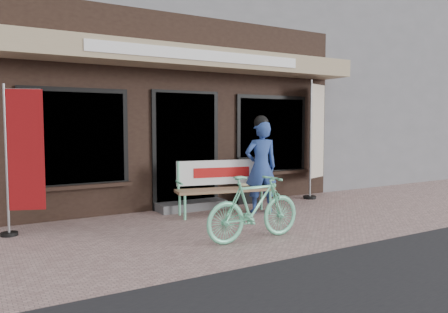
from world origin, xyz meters
TOP-DOWN VIEW (x-y plane):
  - ground at (0.00, 0.00)m, footprint 70.00×70.00m
  - storefront at (0.00, 4.96)m, footprint 7.00×6.77m
  - neighbor_right_near at (8.50, 5.50)m, footprint 10.00×7.00m
  - bench at (0.33, 1.14)m, footprint 1.79×0.78m
  - person at (0.96, 0.90)m, footprint 0.67×0.52m
  - bicycle at (-0.20, -0.59)m, footprint 1.50×0.46m
  - nobori_red at (-2.87, 1.28)m, footprint 0.63×0.35m
  - nobori_cream at (2.92, 1.63)m, footprint 0.73×0.40m
  - menu_stand at (1.24, 1.71)m, footprint 0.47×0.16m

SIDE VIEW (x-z plane):
  - ground at x=0.00m, z-range 0.00..0.00m
  - bicycle at x=-0.20m, z-range 0.00..0.90m
  - menu_stand at x=1.24m, z-range 0.01..0.94m
  - bench at x=0.33m, z-range 0.08..1.02m
  - person at x=0.96m, z-range -0.01..1.72m
  - nobori_red at x=-2.87m, z-range 0.03..2.18m
  - nobori_cream at x=2.92m, z-range 0.04..2.54m
  - neighbor_right_near at x=8.50m, z-range 0.00..5.60m
  - storefront at x=0.00m, z-range -0.01..5.99m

